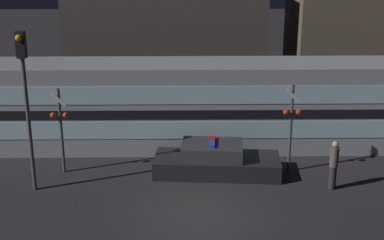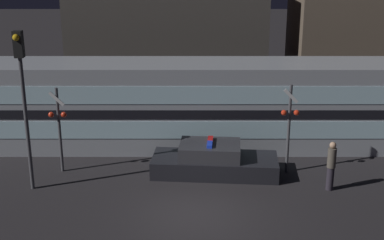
{
  "view_description": "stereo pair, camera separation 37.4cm",
  "coord_description": "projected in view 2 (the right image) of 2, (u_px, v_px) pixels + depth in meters",
  "views": [
    {
      "loc": [
        -0.45,
        -15.78,
        8.42
      ],
      "look_at": [
        -0.14,
        4.87,
        1.67
      ],
      "focal_mm": 50.0,
      "sensor_mm": 36.0,
      "label": 1
    },
    {
      "loc": [
        -0.08,
        -15.78,
        8.42
      ],
      "look_at": [
        -0.14,
        4.87,
        1.67
      ],
      "focal_mm": 50.0,
      "sensor_mm": 36.0,
      "label": 2
    }
  ],
  "objects": [
    {
      "name": "traffic_light_corner",
      "position": [
        24.0,
        85.0,
        18.28
      ],
      "size": [
        0.3,
        0.46,
        5.74
      ],
      "color": "#4C4C51",
      "rests_on": "ground_plane"
    },
    {
      "name": "building_left",
      "position": [
        169.0,
        38.0,
        30.04
      ],
      "size": [
        10.88,
        4.04,
        6.93
      ],
      "color": "#47423D",
      "rests_on": "ground_plane"
    },
    {
      "name": "crossing_signal_near",
      "position": [
        291.0,
        123.0,
        20.25
      ],
      "size": [
        0.69,
        0.29,
        3.51
      ],
      "color": "#4C4C51",
      "rests_on": "ground_plane"
    },
    {
      "name": "ground_plane",
      "position": [
        196.0,
        214.0,
        17.61
      ],
      "size": [
        120.0,
        120.0,
        0.0
      ],
      "primitive_type": "plane",
      "color": "#262326"
    },
    {
      "name": "crossing_signal_far",
      "position": [
        60.0,
        125.0,
        20.35
      ],
      "size": [
        0.69,
        0.29,
        3.37
      ],
      "color": "#4C4C51",
      "rests_on": "ground_plane"
    },
    {
      "name": "train",
      "position": [
        170.0,
        105.0,
        23.14
      ],
      "size": [
        22.54,
        2.85,
        3.72
      ],
      "color": "#999EA5",
      "rests_on": "ground_plane"
    },
    {
      "name": "police_car",
      "position": [
        215.0,
        161.0,
        20.61
      ],
      "size": [
        4.95,
        2.21,
        1.35
      ],
      "rotation": [
        0.0,
        0.0,
        -0.08
      ],
      "color": "black",
      "rests_on": "ground_plane"
    },
    {
      "name": "pedestrian",
      "position": [
        333.0,
        166.0,
        19.08
      ],
      "size": [
        0.31,
        0.31,
        1.84
      ],
      "color": "#2D2833",
      "rests_on": "ground_plane"
    },
    {
      "name": "building_center",
      "position": [
        381.0,
        20.0,
        30.01
      ],
      "size": [
        9.6,
        4.96,
        8.9
      ],
      "color": "brown",
      "rests_on": "ground_plane"
    }
  ]
}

